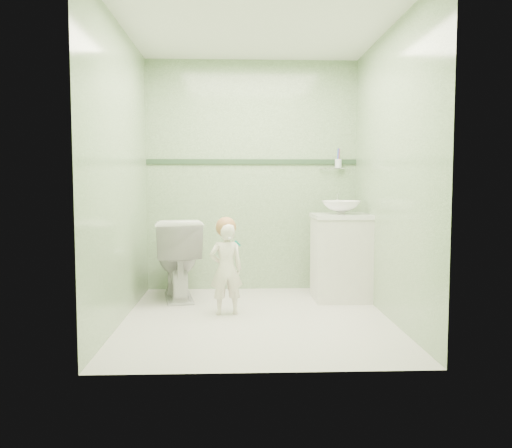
{
  "coord_description": "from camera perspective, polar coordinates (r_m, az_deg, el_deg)",
  "views": [
    {
      "loc": [
        -0.17,
        -4.3,
        1.13
      ],
      "look_at": [
        0.0,
        0.15,
        0.78
      ],
      "focal_mm": 36.93,
      "sensor_mm": 36.0,
      "label": 1
    }
  ],
  "objects": [
    {
      "name": "basin",
      "position": [
        5.11,
        9.22,
        1.79
      ],
      "size": [
        0.37,
        0.37,
        0.13
      ],
      "primitive_type": "imported",
      "color": "white",
      "rests_on": "counter"
    },
    {
      "name": "toddler",
      "position": [
        4.52,
        -3.26,
        -4.89
      ],
      "size": [
        0.31,
        0.23,
        0.79
      ],
      "primitive_type": "imported",
      "rotation": [
        0.0,
        0.0,
        3.31
      ],
      "color": "silver",
      "rests_on": "ground"
    },
    {
      "name": "toilet",
      "position": [
        5.19,
        -8.5,
        -3.72
      ],
      "size": [
        0.57,
        0.84,
        0.79
      ],
      "primitive_type": "imported",
      "rotation": [
        0.0,
        0.0,
        3.32
      ],
      "color": "white",
      "rests_on": "ground"
    },
    {
      "name": "teal_toothbrush",
      "position": [
        4.38,
        -2.07,
        -2.05
      ],
      "size": [
        0.11,
        0.14,
        0.08
      ],
      "color": "#028173",
      "rests_on": "toddler"
    },
    {
      "name": "trim_stripe",
      "position": [
        5.55,
        -0.44,
        6.77
      ],
      "size": [
        2.2,
        0.02,
        0.05
      ],
      "primitive_type": "cube",
      "color": "#2E492F",
      "rests_on": "room_shell"
    },
    {
      "name": "vanity",
      "position": [
        5.15,
        9.15,
        -3.71
      ],
      "size": [
        0.52,
        0.5,
        0.8
      ],
      "primitive_type": "cube",
      "color": "silver",
      "rests_on": "ground"
    },
    {
      "name": "hair_cap",
      "position": [
        4.5,
        -3.28,
        -0.33
      ],
      "size": [
        0.17,
        0.17,
        0.17
      ],
      "primitive_type": "sphere",
      "color": "#A87144",
      "rests_on": "toddler"
    },
    {
      "name": "ground",
      "position": [
        4.45,
        0.08,
        -10.22
      ],
      "size": [
        2.5,
        2.5,
        0.0
      ],
      "primitive_type": "plane",
      "color": "silver",
      "rests_on": "ground"
    },
    {
      "name": "faucet",
      "position": [
        5.29,
        8.83,
        2.75
      ],
      "size": [
        0.03,
        0.13,
        0.18
      ],
      "color": "silver",
      "rests_on": "counter"
    },
    {
      "name": "cup_holder",
      "position": [
        5.59,
        8.82,
        6.5
      ],
      "size": [
        0.26,
        0.07,
        0.21
      ],
      "color": "silver",
      "rests_on": "room_shell"
    },
    {
      "name": "room_shell",
      "position": [
        4.31,
        0.08,
        5.42
      ],
      "size": [
        2.5,
        2.54,
        2.4
      ],
      "color": "#82A474",
      "rests_on": "ground"
    },
    {
      "name": "counter",
      "position": [
        5.11,
        9.21,
        0.85
      ],
      "size": [
        0.54,
        0.52,
        0.04
      ],
      "primitive_type": "cube",
      "color": "white",
      "rests_on": "vanity"
    }
  ]
}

